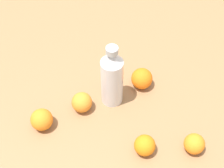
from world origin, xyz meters
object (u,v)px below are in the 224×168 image
object	(u,v)px
orange_0	(82,102)
orange_2	(142,79)
orange_4	(194,144)
orange_1	(145,145)
water_bottle	(112,77)
orange_3	(42,120)

from	to	relation	value
orange_0	orange_2	size ratio (longest dim) A/B	0.92
orange_4	orange_0	bearing A→B (deg)	-33.96
orange_4	orange_1	bearing A→B (deg)	-8.00
water_bottle	orange_2	xyz separation A→B (m)	(-0.11, -0.04, -0.08)
water_bottle	orange_0	xyz separation A→B (m)	(0.10, 0.02, -0.08)
water_bottle	orange_3	xyz separation A→B (m)	(0.24, 0.07, -0.08)
orange_2	orange_3	bearing A→B (deg)	17.25
orange_0	orange_1	world-z (taller)	orange_0
orange_0	orange_4	world-z (taller)	orange_0
orange_2	orange_0	bearing A→B (deg)	16.13
water_bottle	orange_0	world-z (taller)	water_bottle
orange_1	orange_4	size ratio (longest dim) A/B	1.02
orange_1	orange_3	size ratio (longest dim) A/B	0.92
orange_1	orange_3	bearing A→B (deg)	-25.85
orange_3	orange_4	distance (m)	0.48
orange_3	water_bottle	bearing A→B (deg)	-164.05
orange_0	orange_4	size ratio (longest dim) A/B	1.07
orange_0	orange_1	bearing A→B (deg)	131.04
water_bottle	orange_1	bearing A→B (deg)	-10.76
orange_3	orange_1	bearing A→B (deg)	154.15
orange_1	orange_2	size ratio (longest dim) A/B	0.88
water_bottle	orange_2	bearing A→B (deg)	83.06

